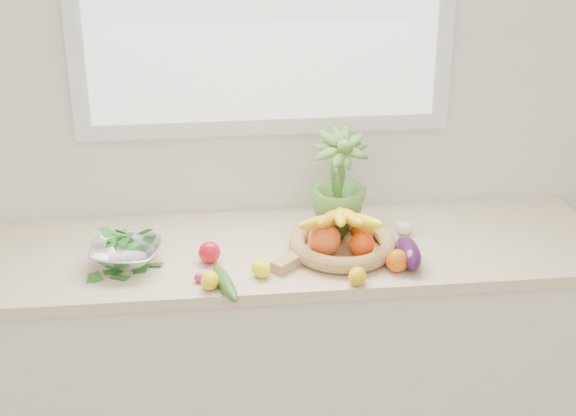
{
  "coord_description": "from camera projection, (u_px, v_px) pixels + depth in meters",
  "views": [
    {
      "loc": [
        -0.23,
        -0.67,
        2.27
      ],
      "look_at": [
        0.05,
        1.93,
        1.05
      ],
      "focal_mm": 55.0,
      "sensor_mm": 36.0,
      "label": 1
    }
  ],
  "objects": [
    {
      "name": "cucumber",
      "position": [
        225.0,
        283.0,
        2.7
      ],
      "size": [
        0.1,
        0.24,
        0.04
      ],
      "primitive_type": "ellipsoid",
      "rotation": [
        0.0,
        0.0,
        0.24
      ],
      "color": "#295619",
      "rests_on": "countertop"
    },
    {
      "name": "garlic_a",
      "position": [
        388.0,
        249.0,
        2.91
      ],
      "size": [
        0.05,
        0.05,
        0.04
      ],
      "primitive_type": "ellipsoid",
      "rotation": [
        0.0,
        0.0,
        0.08
      ],
      "color": "beige",
      "rests_on": "countertop"
    },
    {
      "name": "counter_cabinet",
      "position": [
        274.0,
        363.0,
        3.16
      ],
      "size": [
        2.2,
        0.58,
        0.86
      ],
      "primitive_type": "cube",
      "color": "silver",
      "rests_on": "ground"
    },
    {
      "name": "lemon_c",
      "position": [
        261.0,
        269.0,
        2.77
      ],
      "size": [
        0.09,
        0.09,
        0.05
      ],
      "primitive_type": "ellipsoid",
      "rotation": [
        0.0,
        0.0,
        0.72
      ],
      "color": "#F6F10D",
      "rests_on": "countertop"
    },
    {
      "name": "lemon_b",
      "position": [
        357.0,
        276.0,
        2.72
      ],
      "size": [
        0.08,
        0.09,
        0.06
      ],
      "primitive_type": "ellipsoid",
      "rotation": [
        0.0,
        0.0,
        -0.42
      ],
      "color": "#E1AB0C",
      "rests_on": "countertop"
    },
    {
      "name": "fruit_basket",
      "position": [
        341.0,
        238.0,
        2.91
      ],
      "size": [
        0.41,
        0.41,
        0.19
      ],
      "color": "tan",
      "rests_on": "countertop"
    },
    {
      "name": "lemon_a",
      "position": [
        210.0,
        280.0,
        2.7
      ],
      "size": [
        0.07,
        0.08,
        0.06
      ],
      "primitive_type": "ellipsoid",
      "rotation": [
        0.0,
        0.0,
        -0.13
      ],
      "color": "yellow",
      "rests_on": "countertop"
    },
    {
      "name": "countertop",
      "position": [
        273.0,
        252.0,
        2.97
      ],
      "size": [
        2.24,
        0.62,
        0.04
      ],
      "primitive_type": "cube",
      "color": "beige",
      "rests_on": "counter_cabinet"
    },
    {
      "name": "colander_with_spinach",
      "position": [
        126.0,
        249.0,
        2.82
      ],
      "size": [
        0.27,
        0.27,
        0.12
      ],
      "color": "silver",
      "rests_on": "countertop"
    },
    {
      "name": "orange_loose",
      "position": [
        397.0,
        261.0,
        2.8
      ],
      "size": [
        0.1,
        0.1,
        0.07
      ],
      "primitive_type": "sphere",
      "rotation": [
        0.0,
        0.0,
        0.39
      ],
      "color": "#E35E07",
      "rests_on": "countertop"
    },
    {
      "name": "ginger",
      "position": [
        288.0,
        263.0,
        2.82
      ],
      "size": [
        0.12,
        0.11,
        0.04
      ],
      "primitive_type": "cube",
      "rotation": [
        0.0,
        0.0,
        0.74
      ],
      "color": "tan",
      "rests_on": "countertop"
    },
    {
      "name": "eggplant",
      "position": [
        408.0,
        253.0,
        2.84
      ],
      "size": [
        0.08,
        0.2,
        0.08
      ],
      "primitive_type": "ellipsoid",
      "rotation": [
        0.0,
        0.0,
        -0.0
      ],
      "color": "#310E34",
      "rests_on": "countertop"
    },
    {
      "name": "garlic_b",
      "position": [
        404.0,
        228.0,
        3.04
      ],
      "size": [
        0.06,
        0.06,
        0.05
      ],
      "primitive_type": "ellipsoid",
      "rotation": [
        0.0,
        0.0,
        -0.09
      ],
      "color": "white",
      "rests_on": "countertop"
    },
    {
      "name": "apple",
      "position": [
        209.0,
        252.0,
        2.85
      ],
      "size": [
        0.08,
        0.08,
        0.07
      ],
      "primitive_type": "sphere",
      "rotation": [
        0.0,
        0.0,
        0.13
      ],
      "color": "red",
      "rests_on": "countertop"
    },
    {
      "name": "garlic_c",
      "position": [
        407.0,
        249.0,
        2.9
      ],
      "size": [
        0.06,
        0.06,
        0.05
      ],
      "primitive_type": "ellipsoid",
      "rotation": [
        0.0,
        0.0,
        -0.11
      ],
      "color": "beige",
      "rests_on": "countertop"
    },
    {
      "name": "potted_herb",
      "position": [
        339.0,
        180.0,
        3.03
      ],
      "size": [
        0.21,
        0.21,
        0.35
      ],
      "primitive_type": "imported",
      "rotation": [
        0.0,
        0.0,
        0.06
      ],
      "color": "#508631",
      "rests_on": "countertop"
    },
    {
      "name": "radish",
      "position": [
        199.0,
        278.0,
        2.74
      ],
      "size": [
        0.04,
        0.04,
        0.03
      ],
      "primitive_type": "sphere",
      "rotation": [
        0.0,
        0.0,
        -0.29
      ],
      "color": "#D31A55",
      "rests_on": "countertop"
    },
    {
      "name": "back_wall",
      "position": [
        264.0,
        91.0,
        3.04
      ],
      "size": [
        4.5,
        0.02,
        2.7
      ],
      "primitive_type": "cube",
      "color": "white",
      "rests_on": "ground"
    }
  ]
}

